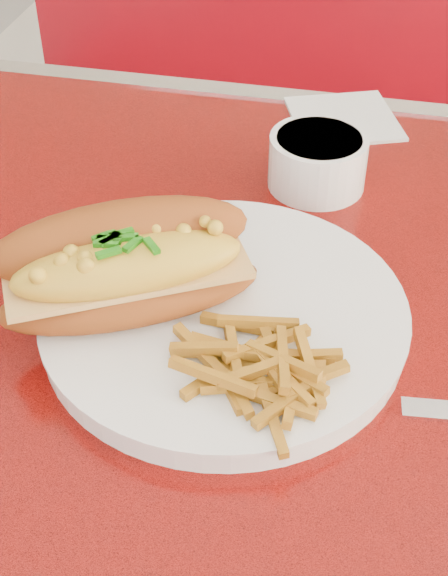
% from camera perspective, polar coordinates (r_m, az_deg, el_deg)
% --- Properties ---
extents(diner_table, '(1.23, 0.83, 0.77)m').
position_cam_1_polar(diner_table, '(0.74, 1.50, -12.44)').
color(diner_table, red).
rests_on(diner_table, ground).
extents(booth_bench_far, '(1.20, 0.51, 0.90)m').
position_cam_1_polar(booth_bench_far, '(1.55, 7.18, 4.09)').
color(booth_bench_far, maroon).
rests_on(booth_bench_far, ground).
extents(dinner_plate, '(0.32, 0.32, 0.02)m').
position_cam_1_polar(dinner_plate, '(0.62, -0.00, -2.00)').
color(dinner_plate, white).
rests_on(dinner_plate, diner_table).
extents(mac_hoagie, '(0.22, 0.18, 0.09)m').
position_cam_1_polar(mac_hoagie, '(0.60, -6.97, 1.57)').
color(mac_hoagie, '#954718').
rests_on(mac_hoagie, dinner_plate).
extents(fries_pile, '(0.12, 0.11, 0.03)m').
position_cam_1_polar(fries_pile, '(0.56, 2.30, -5.00)').
color(fries_pile, '#C68621').
rests_on(fries_pile, dinner_plate).
extents(fork, '(0.05, 0.14, 0.00)m').
position_cam_1_polar(fork, '(0.59, -3.96, -4.14)').
color(fork, silver).
rests_on(fork, dinner_plate).
extents(gravy_ramekin, '(0.11, 0.11, 0.05)m').
position_cam_1_polar(gravy_ramekin, '(0.78, 6.68, 9.04)').
color(gravy_ramekin, white).
rests_on(gravy_ramekin, diner_table).
extents(paper_napkin, '(0.14, 0.14, 0.00)m').
position_cam_1_polar(paper_napkin, '(0.91, 8.51, 11.83)').
color(paper_napkin, white).
rests_on(paper_napkin, diner_table).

